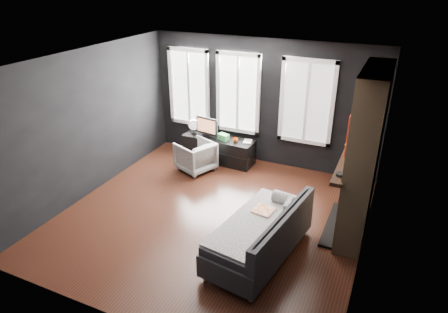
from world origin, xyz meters
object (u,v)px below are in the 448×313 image
at_px(media_console, 219,149).
at_px(book, 244,136).
at_px(sofa, 260,231).
at_px(mantel_vase, 351,144).
at_px(armchair, 196,155).
at_px(monitor, 207,126).
at_px(mug, 235,139).

xyz_separation_m(media_console, book, (0.58, 0.03, 0.39)).
height_order(sofa, mantel_vase, mantel_vase).
height_order(armchair, media_console, armchair).
bearing_deg(mantel_vase, armchair, 172.24).
xyz_separation_m(armchair, mantel_vase, (3.15, -0.43, 0.98)).
bearing_deg(sofa, media_console, 133.97).
bearing_deg(monitor, media_console, 13.02).
bearing_deg(armchair, mantel_vase, 105.42).
xyz_separation_m(book, mantel_vase, (2.32, -1.08, 0.66)).
bearing_deg(armchair, sofa, 69.38).
xyz_separation_m(armchair, monitor, (-0.02, 0.60, 0.45)).
height_order(sofa, armchair, sofa).
bearing_deg(sofa, mantel_vase, 68.98).
height_order(sofa, book, sofa).
distance_m(book, mantel_vase, 2.64).
bearing_deg(armchair, monitor, -154.83).
bearing_deg(armchair, book, 151.25).
bearing_deg(mug, monitor, 176.80).
bearing_deg(sofa, mug, 128.16).
relative_size(sofa, mug, 17.93).
relative_size(sofa, monitor, 3.53).
height_order(armchair, book, book).
distance_m(sofa, armchair, 3.05).
height_order(sofa, media_console, sofa).
relative_size(monitor, book, 2.38).
bearing_deg(media_console, mug, -4.91).
bearing_deg(book, mantel_vase, -25.00).
distance_m(armchair, mug, 0.92).
relative_size(mug, mantel_vase, 0.52).
distance_m(monitor, mantel_vase, 3.38).
bearing_deg(sofa, monitor, 137.78).
distance_m(mug, book, 0.19).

